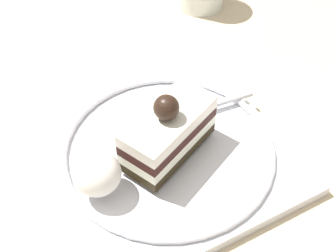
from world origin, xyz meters
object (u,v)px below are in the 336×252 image
cake_slice (168,131)px  whipped_cream_dollop (99,176)px  dessert_plate (168,151)px  fork (208,106)px

cake_slice → whipped_cream_dollop: size_ratio=2.53×
dessert_plate → fork: (-0.03, 0.07, 0.01)m
cake_slice → fork: bearing=112.8°
fork → whipped_cream_dollop: bearing=-75.1°
dessert_plate → fork: 0.08m
whipped_cream_dollop → dessert_plate: bearing=100.9°
cake_slice → whipped_cream_dollop: (0.01, -0.09, -0.01)m
dessert_plate → cake_slice: bearing=-27.3°
cake_slice → whipped_cream_dollop: 0.09m
cake_slice → fork: 0.09m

